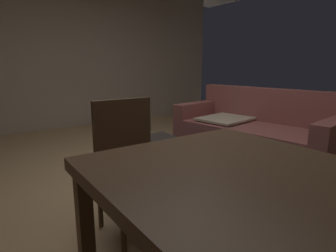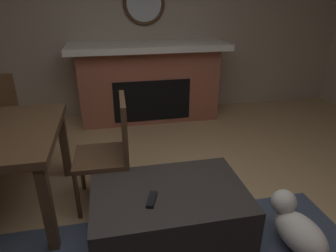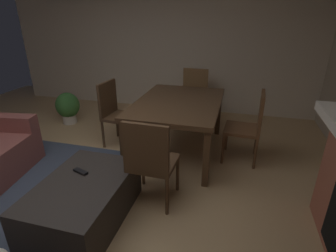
% 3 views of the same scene
% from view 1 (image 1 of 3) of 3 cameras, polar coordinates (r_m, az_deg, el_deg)
% --- Properties ---
extents(floor, '(8.11, 8.11, 0.00)m').
position_cam_1_polar(floor, '(2.88, 3.00, -11.65)').
color(floor, tan).
extents(wall_left, '(0.12, 6.37, 2.68)m').
position_cam_1_polar(wall_left, '(5.68, -18.97, 13.48)').
color(wall_left, '#B7A893').
rests_on(wall_left, ground).
extents(area_rug, '(2.60, 2.00, 0.01)m').
position_cam_1_polar(area_rug, '(3.21, 10.26, -9.07)').
color(area_rug, '#3D475B').
rests_on(area_rug, ground).
extents(couch, '(2.12, 1.19, 0.86)m').
position_cam_1_polar(couch, '(3.81, 17.27, -1.28)').
color(couch, '#8C4C47').
rests_on(couch, ground).
extents(ottoman_coffee_table, '(1.08, 0.72, 0.41)m').
position_cam_1_polar(ottoman_coffee_table, '(2.69, -0.96, -8.64)').
color(ottoman_coffee_table, '#2D2826').
rests_on(ottoman_coffee_table, ground).
extents(tv_remote, '(0.10, 0.17, 0.02)m').
position_cam_1_polar(tv_remote, '(2.57, 2.43, -4.60)').
color(tv_remote, black).
rests_on(tv_remote, ottoman_coffee_table).
extents(dining_table, '(1.58, 1.09, 0.74)m').
position_cam_1_polar(dining_table, '(1.14, 21.79, -14.81)').
color(dining_table, '#513823').
rests_on(dining_table, ground).
extents(dining_chair_west, '(0.45, 0.45, 0.93)m').
position_cam_1_polar(dining_chair_west, '(2.03, -7.63, -6.34)').
color(dining_chair_west, '#513823').
rests_on(dining_chair_west, ground).
extents(small_dog, '(0.31, 0.50, 0.34)m').
position_cam_1_polar(small_dog, '(3.52, -4.56, -3.74)').
color(small_dog, silver).
rests_on(small_dog, ground).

